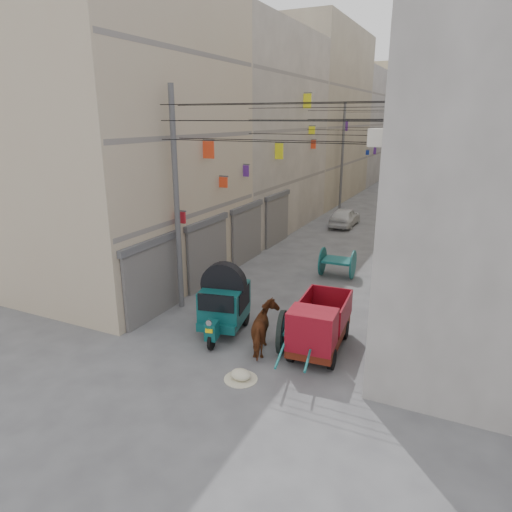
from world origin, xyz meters
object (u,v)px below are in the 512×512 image
Objects in this scene: distant_car_white at (345,217)px; distant_car_grey at (414,207)px; feed_sack at (241,375)px; tonga_cart at (302,333)px; auto_rickshaw at (224,301)px; mini_truck at (318,330)px; horse at (265,329)px; second_cart at (337,262)px; distant_car_green at (403,185)px.

distant_car_white is 6.81m from distant_car_grey.
distant_car_white reaches higher than feed_sack.
tonga_cart is 17.76m from distant_car_white.
auto_rickshaw is 0.74× the size of distant_car_white.
horse is at bearing -167.23° from mini_truck.
tonga_cart is 7.44m from second_cart.
distant_car_green is at bearing 112.48° from distant_car_grey.
auto_rickshaw is at bearing 92.59° from distant_car_green.
auto_rickshaw reaches higher than distant_car_green.
auto_rickshaw is at bearing -39.94° from horse.
distant_car_green is at bearing 91.75° from feed_sack.
feed_sack is at bearing -64.15° from auto_rickshaw.
distant_car_green is (0.76, 33.97, -0.47)m from auto_rickshaw.
tonga_cart is 23.20m from distant_car_grey.
second_cart is at bearing 85.59° from tonga_cart.
auto_rickshaw is 3.20m from feed_sack.
distant_car_grey is at bearing 70.30° from auto_rickshaw.
feed_sack is 1.85m from horse.
tonga_cart is 0.99× the size of mini_truck.
mini_truck reaches higher than tonga_cart.
mini_truck is 1.81× the size of horse.
auto_rickshaw is 1.55× the size of horse.
mini_truck is at bearing 10.45° from tonga_cart.
second_cart is at bearing 96.89° from mini_truck.
horse is at bearing -93.14° from second_cart.
second_cart is at bearing 63.11° from auto_rickshaw.
distant_car_white is 0.96× the size of distant_car_grey.
mini_truck reaches higher than distant_car_green.
tonga_cart is at bearing 63.56° from feed_sack.
distant_car_white is (-2.30, 17.72, -0.11)m from horse.
distant_car_green is at bearing -95.14° from distant_car_white.
feed_sack is (-1.44, -2.22, -0.68)m from mini_truck.
distant_car_green is (-1.11, 36.38, 0.47)m from feed_sack.
mini_truck reaches higher than distant_car_white.
tonga_cart reaches higher than feed_sack.
distant_car_green is (-2.38, 11.14, -0.01)m from distant_car_grey.
second_cart is 26.99m from distant_car_green.
auto_rickshaw is at bearing 127.72° from feed_sack.
mini_truck is 17.67m from distant_car_white.
distant_car_green reaches higher than feed_sack.
mini_truck is 0.83× the size of distant_car_grey.
auto_rickshaw is 1.77× the size of second_cart.
second_cart reaches higher than distant_car_green.
second_cart reaches higher than distant_car_white.
distant_car_green is at bearing 89.90° from mini_truck.
second_cart is 2.62× the size of feed_sack.
distant_car_grey is (0.25, 23.20, -0.07)m from tonga_cart.
distant_car_white is (-2.37, 19.48, 0.47)m from feed_sack.
mini_truck is at bearing -79.16° from distant_car_grey.
tonga_cart is 5.36× the size of feed_sack.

